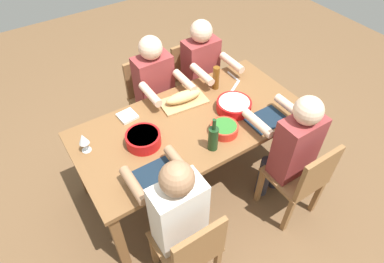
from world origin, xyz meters
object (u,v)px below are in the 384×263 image
(diner_far_center, at_px, (156,87))
(wine_bottle, at_px, (213,138))
(chair_far_center, at_px, (149,95))
(beer_bottle, at_px, (216,78))
(chair_near_left, at_px, (191,248))
(diner_far_right, at_px, (203,70))
(serving_bowl_greens, at_px, (224,128))
(diner_near_left, at_px, (176,211))
(dining_table, at_px, (192,129))
(chair_far_right, at_px, (193,78))
(chair_near_right, at_px, (302,179))
(wine_glass, at_px, (83,140))
(serving_bowl_pasta, at_px, (234,105))
(serving_bowl_fruit, at_px, (143,138))
(bread_loaf, at_px, (183,97))
(napkin_stack, at_px, (127,116))
(cutting_board, at_px, (184,102))
(diner_near_right, at_px, (291,146))

(diner_far_center, height_order, wine_bottle, diner_far_center)
(chair_far_center, relative_size, beer_bottle, 3.86)
(chair_near_left, bearing_deg, diner_far_center, 69.47)
(diner_far_right, xyz_separation_m, serving_bowl_greens, (-0.38, -0.84, 0.08))
(diner_near_left, bearing_deg, dining_table, 49.24)
(dining_table, xyz_separation_m, wine_bottle, (-0.02, -0.32, 0.19))
(chair_far_right, relative_size, chair_near_right, 1.00)
(diner_far_right, bearing_deg, wine_glass, -162.11)
(chair_far_right, height_order, serving_bowl_pasta, chair_far_right)
(serving_bowl_pasta, bearing_deg, dining_table, 170.65)
(serving_bowl_fruit, bearing_deg, bread_loaf, 25.13)
(chair_near_right, height_order, bread_loaf, same)
(serving_bowl_fruit, bearing_deg, beer_bottle, 16.64)
(diner_far_center, xyz_separation_m, serving_bowl_greens, (0.15, -0.84, 0.08))
(dining_table, height_order, diner_near_left, diner_near_left)
(diner_far_right, xyz_separation_m, napkin_stack, (-0.94, -0.27, 0.05))
(dining_table, relative_size, wine_bottle, 6.57)
(bread_loaf, bearing_deg, wine_glass, -175.55)
(dining_table, height_order, chair_far_right, chair_far_right)
(chair_near_left, xyz_separation_m, serving_bowl_fruit, (0.09, 0.79, 0.31))
(chair_far_right, height_order, diner_far_center, diner_far_center)
(chair_near_right, bearing_deg, serving_bowl_pasta, 101.35)
(chair_near_left, height_order, diner_far_center, diner_far_center)
(chair_near_left, height_order, chair_far_center, same)
(beer_bottle, height_order, wine_glass, beer_bottle)
(chair_near_right, relative_size, beer_bottle, 3.86)
(chair_far_right, xyz_separation_m, wine_glass, (-1.35, -0.62, 0.37))
(chair_near_right, height_order, beer_bottle, beer_bottle)
(diner_near_left, distance_m, wine_bottle, 0.60)
(chair_far_right, relative_size, wine_bottle, 2.93)
(chair_near_left, distance_m, serving_bowl_fruit, 0.86)
(chair_near_left, relative_size, serving_bowl_greens, 3.87)
(chair_near_right, bearing_deg, wine_glass, 144.49)
(wine_glass, bearing_deg, cutting_board, 4.45)
(wine_bottle, bearing_deg, chair_far_center, 88.75)
(serving_bowl_greens, distance_m, bread_loaf, 0.48)
(diner_near_left, bearing_deg, serving_bowl_greens, 29.02)
(chair_near_left, bearing_deg, diner_near_right, 9.94)
(beer_bottle, bearing_deg, chair_far_right, 79.18)
(chair_near_left, bearing_deg, diner_near_left, 90.00)
(serving_bowl_pasta, distance_m, bread_loaf, 0.43)
(wine_bottle, distance_m, wine_glass, 0.94)
(diner_near_right, height_order, napkin_stack, diner_near_right)
(wine_glass, bearing_deg, dining_table, -11.76)
(chair_far_center, bearing_deg, chair_far_right, 0.00)
(wine_bottle, height_order, beer_bottle, wine_bottle)
(wine_bottle, bearing_deg, chair_near_left, -136.71)
(chair_near_right, distance_m, bread_loaf, 1.17)
(chair_near_left, distance_m, wine_glass, 1.08)
(dining_table, relative_size, chair_far_right, 2.24)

